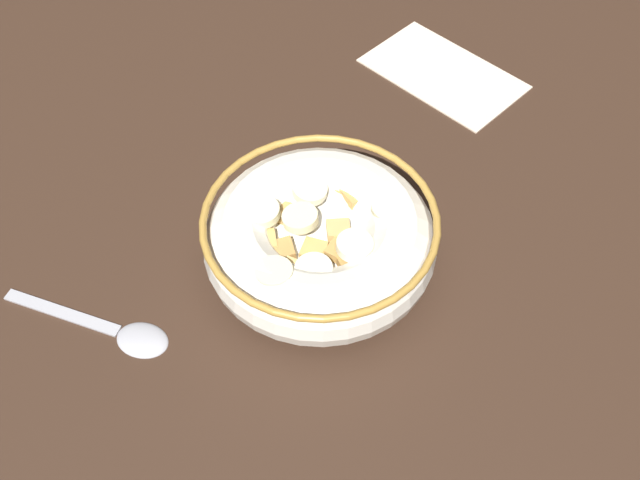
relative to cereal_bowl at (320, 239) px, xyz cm
name	(u,v)px	position (x,y,z in cm)	size (l,w,h in cm)	color
ground_plane	(320,270)	(0.01, -0.02, -4.14)	(139.59, 139.59, 2.00)	#332116
cereal_bowl	(320,239)	(0.00, 0.00, 0.00)	(18.38, 18.38, 6.01)	silver
spoon	(120,331)	(3.34, 16.20, -2.79)	(12.75, 9.62, 0.80)	#A5A5AD
folded_napkin	(443,73)	(12.27, -24.02, -2.99)	(15.43, 9.26, 0.30)	beige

